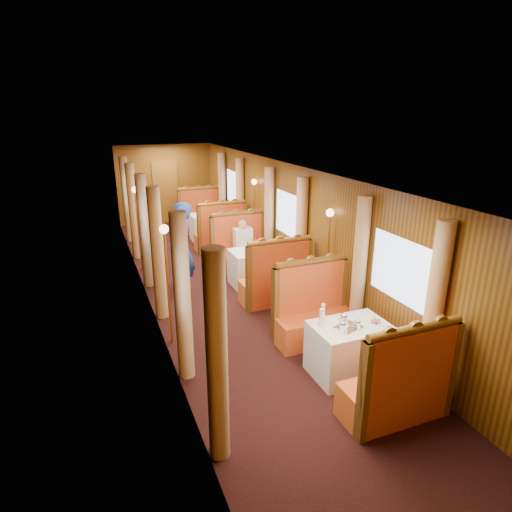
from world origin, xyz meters
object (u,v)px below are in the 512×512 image
banquette_far_aft (201,218)px  rose_vase_far (210,208)px  banquette_mid_fwd (276,282)px  steward (182,250)px  fruit_plate (376,322)px  table_near (349,349)px  rose_vase_mid (256,242)px  banquette_far_fwd (221,235)px  teapot_left (342,328)px  teapot_back (344,321)px  table_far (210,227)px  teapot_right (357,326)px  tea_tray (349,327)px  passenger (243,241)px  banquette_mid_aft (240,251)px  table_mid (256,267)px  banquette_near_aft (314,315)px  banquette_near_fwd (398,388)px

banquette_far_aft → rose_vase_far: 1.10m
banquette_mid_fwd → rose_vase_far: banquette_mid_fwd is taller
steward → fruit_plate: bearing=48.4°
table_near → rose_vase_mid: bearing=90.0°
banquette_far_fwd → teapot_left: (-0.22, -6.11, 0.39)m
teapot_left → rose_vase_mid: size_ratio=0.42×
steward → teapot_back: bearing=43.2°
table_far → steward: 3.87m
teapot_right → rose_vase_far: rose_vase_far is taller
teapot_back → tea_tray: bearing=-62.8°
banquette_far_fwd → fruit_plate: banquette_far_fwd is taller
tea_tray → teapot_left: (-0.15, -0.07, 0.05)m
passenger → teapot_back: bearing=-91.4°
banquette_mid_aft → banquette_mid_fwd: bearing=-90.0°
table_near → steward: bearing=113.9°
teapot_back → banquette_far_fwd: bearing=96.5°
rose_vase_mid → table_mid: bearing=-107.7°
table_mid → banquette_far_aft: banquette_far_aft is taller
banquette_mid_fwd → banquette_far_fwd: size_ratio=1.00×
table_mid → steward: steward is taller
banquette_near_aft → teapot_right: 1.21m
banquette_far_fwd → banquette_far_aft: size_ratio=1.00×
table_far → passenger: 2.76m
tea_tray → table_near: bearing=33.8°
tea_tray → banquette_mid_fwd: bearing=88.4°
fruit_plate → passenger: passenger is taller
banquette_mid_aft → teapot_back: banquette_mid_aft is taller
banquette_mid_fwd → rose_vase_mid: 1.14m
table_near → tea_tray: size_ratio=3.09×
table_mid → teapot_right: (0.01, -3.63, 0.43)m
steward → passenger: steward is taller
teapot_right → fruit_plate: bearing=23.4°
teapot_back → rose_vase_mid: 3.48m
table_far → banquette_far_aft: banquette_far_aft is taller
banquette_mid_aft → fruit_plate: bearing=-85.8°
teapot_left → teapot_back: (0.12, 0.15, 0.01)m
banquette_near_aft → table_mid: (0.00, 2.49, -0.05)m
banquette_mid_aft → rose_vase_mid: banquette_mid_aft is taller
banquette_near_aft → teapot_left: size_ratio=8.80×
teapot_left → fruit_plate: (0.56, 0.04, -0.04)m
table_far → steward: steward is taller
banquette_mid_fwd → table_far: bearing=90.0°
banquette_mid_aft → banquette_near_fwd: bearing=-90.0°
steward → rose_vase_far: bearing=176.4°
table_near → tea_tray: 0.39m
tea_tray → fruit_plate: (0.41, -0.03, 0.01)m
banquette_far_fwd → passenger: banquette_far_fwd is taller
banquette_near_aft → tea_tray: banquette_near_aft is taller
table_mid → banquette_near_fwd: bearing=-90.0°
teapot_back → banquette_near_aft: bearing=91.6°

